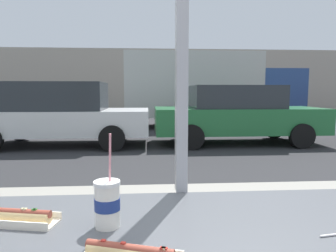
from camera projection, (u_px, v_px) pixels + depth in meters
ground_plane at (152, 139)px, 9.36m from camera, size 60.00×60.00×0.00m
sidewalk_strip at (163, 234)px, 3.01m from camera, size 16.00×2.80×0.13m
window_wall at (182, 17)px, 1.31m from camera, size 3.02×0.20×2.90m
building_facade_far at (149, 82)px, 19.83m from camera, size 28.00×1.20×4.11m
soda_cup_left at (107, 203)px, 1.00m from camera, size 0.09×0.09×0.31m
hotdog_tray_far at (20, 217)px, 1.03m from camera, size 0.26×0.15×0.05m
parked_car_white at (60, 114)px, 8.24m from camera, size 4.68×2.04×1.70m
parked_car_green at (237, 114)px, 8.57m from camera, size 4.60×1.94×1.62m
box_truck at (209, 87)px, 12.72m from camera, size 7.11×2.44×2.98m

